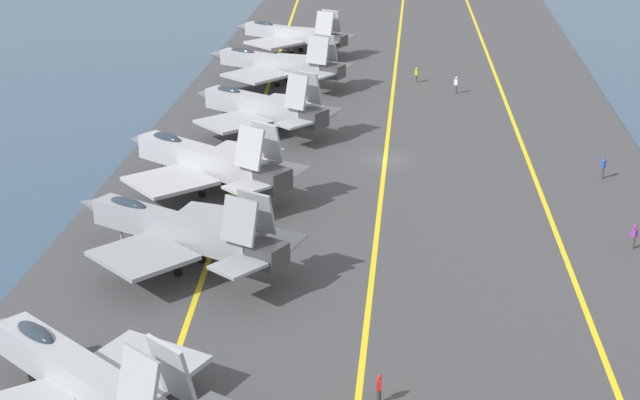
% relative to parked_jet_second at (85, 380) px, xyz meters
% --- Properties ---
extents(ground_plane, '(2000.00, 2000.00, 0.00)m').
position_rel_parked_jet_second_xyz_m(ground_plane, '(40.53, -12.93, -2.74)').
color(ground_plane, '#334C66').
extents(carrier_deck, '(198.44, 44.41, 0.40)m').
position_rel_parked_jet_second_xyz_m(carrier_deck, '(40.53, -12.93, -2.54)').
color(carrier_deck, '#424244').
rests_on(carrier_deck, ground).
extents(deck_stripe_foul_line, '(178.55, 5.03, 0.01)m').
position_rel_parked_jet_second_xyz_m(deck_stripe_foul_line, '(40.53, -25.15, -2.33)').
color(deck_stripe_foul_line, yellow).
rests_on(deck_stripe_foul_line, carrier_deck).
extents(deck_stripe_centerline, '(178.60, 0.36, 0.01)m').
position_rel_parked_jet_second_xyz_m(deck_stripe_centerline, '(40.53, -12.93, -2.33)').
color(deck_stripe_centerline, yellow).
rests_on(deck_stripe_centerline, carrier_deck).
extents(deck_stripe_edge_line, '(178.30, 11.08, 0.01)m').
position_rel_parked_jet_second_xyz_m(deck_stripe_edge_line, '(40.53, -0.72, -2.33)').
color(deck_stripe_edge_line, yellow).
rests_on(deck_stripe_edge_line, carrier_deck).
extents(parked_jet_second, '(13.91, 15.88, 6.38)m').
position_rel_parked_jet_second_xyz_m(parked_jet_second, '(0.00, 0.00, 0.00)').
color(parked_jet_second, '#9EA3A8').
rests_on(parked_jet_second, carrier_deck).
extents(parked_jet_third, '(12.97, 16.81, 6.22)m').
position_rel_parked_jet_second_xyz_m(parked_jet_third, '(17.74, -0.34, 0.26)').
color(parked_jet_third, gray).
rests_on(parked_jet_third, carrier_deck).
extents(parked_jet_fourth, '(14.05, 16.30, 6.48)m').
position_rel_parked_jet_second_xyz_m(parked_jet_fourth, '(31.69, 0.86, 0.15)').
color(parked_jet_fourth, '#A8AAAF').
rests_on(parked_jet_fourth, carrier_deck).
extents(parked_jet_fifth, '(13.41, 15.04, 6.27)m').
position_rel_parked_jet_second_xyz_m(parked_jet_fifth, '(47.66, -0.92, -0.01)').
color(parked_jet_fifth, '#9EA3A8').
rests_on(parked_jet_fifth, carrier_deck).
extents(parked_jet_sixth, '(13.95, 17.16, 6.00)m').
position_rel_parked_jet_second_xyz_m(parked_jet_sixth, '(64.90, -0.04, -0.04)').
color(parked_jet_sixth, '#9EA3A8').
rests_on(parked_jet_sixth, carrier_deck).
extents(parked_jet_seventh, '(13.14, 16.13, 5.81)m').
position_rel_parked_jet_second_xyz_m(parked_jet_seventh, '(79.98, 0.20, 0.04)').
color(parked_jet_seventh, '#A8AAAF').
rests_on(parked_jet_seventh, carrier_deck).
extents(crew_yellow_vest, '(0.44, 0.36, 1.68)m').
position_rel_parked_jet_second_xyz_m(crew_yellow_vest, '(67.07, -15.39, -1.42)').
color(crew_yellow_vest, '#4C473D').
rests_on(crew_yellow_vest, carrier_deck).
extents(crew_white_vest, '(0.42, 0.46, 1.84)m').
position_rel_parked_jet_second_xyz_m(crew_white_vest, '(62.76, -19.61, -1.33)').
color(crew_white_vest, '#4C473D').
rests_on(crew_white_vest, carrier_deck).
extents(crew_purple_vest, '(0.46, 0.44, 1.76)m').
position_rel_parked_jet_second_xyz_m(crew_purple_vest, '(23.54, -30.38, -1.37)').
color(crew_purple_vest, '#4C473D').
rests_on(crew_purple_vest, carrier_deck).
extents(crew_red_vest, '(0.39, 0.27, 1.65)m').
position_rel_parked_jet_second_xyz_m(crew_red_vest, '(2.97, -13.98, -1.43)').
color(crew_red_vest, '#383328').
rests_on(crew_red_vest, carrier_deck).
extents(crew_blue_vest, '(0.46, 0.43, 1.80)m').
position_rel_parked_jet_second_xyz_m(crew_blue_vest, '(37.51, -30.65, -1.35)').
color(crew_blue_vest, '#4C473D').
rests_on(crew_blue_vest, carrier_deck).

